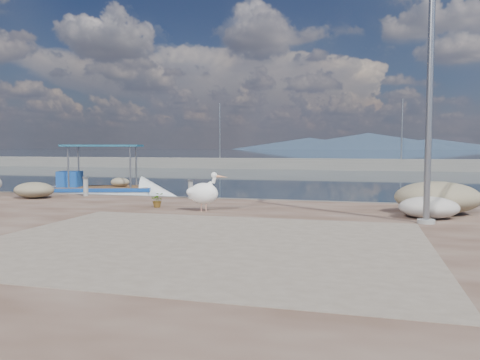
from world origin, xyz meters
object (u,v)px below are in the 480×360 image
Objects in this scene: pelican at (204,193)px; boat_left at (103,195)px; bollard_near at (191,188)px; lamp_post at (430,93)px.

boat_left is at bearing 130.10° from pelican.
boat_left is at bearing 153.03° from bollard_near.
boat_left is 15.25m from lamp_post.
bollard_near is at bearing -44.58° from boat_left.
lamp_post reaches higher than bollard_near.
lamp_post is (6.25, -0.72, 2.74)m from pelican.
lamp_post is 9.24m from bollard_near.
bollard_near is (-7.88, 3.84, -2.91)m from lamp_post.
boat_left is 0.93× the size of lamp_post.
boat_left is 9.16× the size of bollard_near.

